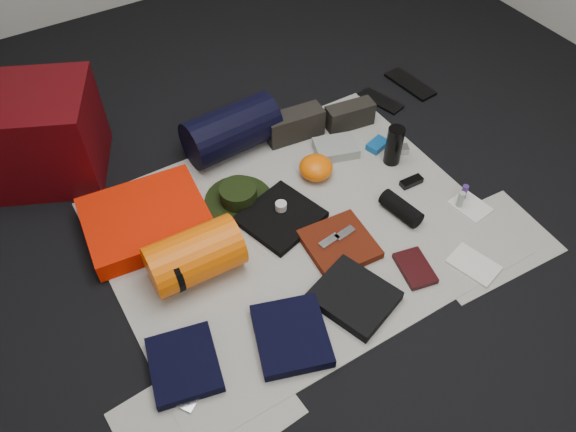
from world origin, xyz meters
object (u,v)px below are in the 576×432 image
stuff_sack (195,256)px  water_bottle (394,146)px  red_cabinet (37,135)px  navy_duffel (231,130)px  sleeping_pad (146,220)px  compact_camera (399,149)px  paperback_book (415,268)px

stuff_sack → water_bottle: bearing=5.7°
red_cabinet → water_bottle: (1.44, -0.81, -0.11)m
navy_duffel → water_bottle: navy_duffel is taller
sleeping_pad → navy_duffel: size_ratio=1.13×
stuff_sack → navy_duffel: (0.48, 0.60, 0.01)m
red_cabinet → sleeping_pad: size_ratio=1.04×
sleeping_pad → compact_camera: size_ratio=5.88×
compact_camera → sleeping_pad: bearing=-162.3°
navy_duffel → red_cabinet: bearing=155.3°
stuff_sack → compact_camera: 1.18m
water_bottle → compact_camera: size_ratio=2.32×
sleeping_pad → paperback_book: sleeping_pad is taller
red_cabinet → navy_duffel: red_cabinet is taller
red_cabinet → navy_duffel: 0.89m
stuff_sack → paperback_book: stuff_sack is taller
navy_duffel → compact_camera: navy_duffel is taller
red_cabinet → water_bottle: red_cabinet is taller
paperback_book → stuff_sack: bearing=161.5°
stuff_sack → water_bottle: 1.10m
stuff_sack → paperback_book: (0.77, -0.46, -0.10)m
water_bottle → compact_camera: 0.12m
red_cabinet → stuff_sack: red_cabinet is taller
stuff_sack → paperback_book: size_ratio=2.02×
sleeping_pad → water_bottle: water_bottle is taller
red_cabinet → compact_camera: 1.71m
sleeping_pad → red_cabinet: bearing=114.0°
navy_duffel → paperback_book: bearing=-77.5°
sleeping_pad → paperback_book: size_ratio=2.79×
red_cabinet → navy_duffel: bearing=3.2°
paperback_book → red_cabinet: bearing=141.2°
red_cabinet → compact_camera: red_cabinet is taller
water_bottle → compact_camera: bearing=23.9°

